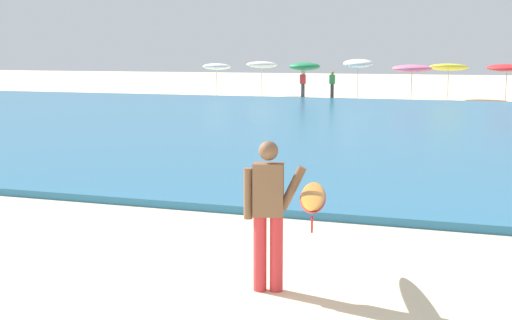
% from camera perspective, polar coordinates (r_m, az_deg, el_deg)
% --- Properties ---
extents(ground_plane, '(160.00, 160.00, 0.00)m').
position_cam_1_polar(ground_plane, '(8.48, -18.90, -10.34)').
color(ground_plane, beige).
extents(sea, '(120.00, 28.00, 0.14)m').
position_cam_1_polar(sea, '(25.45, 7.42, 2.76)').
color(sea, teal).
rests_on(sea, ground).
extents(surfer_with_board, '(1.18, 2.35, 1.73)m').
position_cam_1_polar(surfer_with_board, '(7.90, 2.62, -3.55)').
color(surfer_with_board, red).
rests_on(surfer_with_board, ground).
extents(beach_umbrella_0, '(1.73, 1.74, 2.03)m').
position_cam_1_polar(beach_umbrella_0, '(43.47, -3.21, 7.56)').
color(beach_umbrella_0, beige).
rests_on(beach_umbrella_0, ground).
extents(beach_umbrella_1, '(1.89, 1.90, 2.17)m').
position_cam_1_polar(beach_umbrella_1, '(43.28, 0.48, 7.73)').
color(beach_umbrella_1, beige).
rests_on(beach_umbrella_1, ground).
extents(beach_umbrella_2, '(1.85, 1.85, 2.09)m').
position_cam_1_polar(beach_umbrella_2, '(42.16, 3.96, 7.58)').
color(beach_umbrella_2, beige).
rests_on(beach_umbrella_2, ground).
extents(beach_umbrella_3, '(1.70, 1.73, 2.34)m').
position_cam_1_polar(beach_umbrella_3, '(40.63, 8.29, 7.76)').
color(beach_umbrella_3, beige).
rests_on(beach_umbrella_3, ground).
extents(beach_umbrella_4, '(2.20, 2.21, 2.00)m').
position_cam_1_polar(beach_umbrella_4, '(40.73, 12.54, 7.25)').
color(beach_umbrella_4, beige).
rests_on(beach_umbrella_4, ground).
extents(beach_umbrella_5, '(2.22, 2.24, 2.12)m').
position_cam_1_polar(beach_umbrella_5, '(41.84, 15.36, 7.27)').
color(beach_umbrella_5, beige).
rests_on(beach_umbrella_5, ground).
extents(beach_umbrella_6, '(2.21, 2.23, 2.07)m').
position_cam_1_polar(beach_umbrella_6, '(41.54, 19.69, 7.06)').
color(beach_umbrella_6, beige).
rests_on(beach_umbrella_6, ground).
extents(beachgoer_near_row_left, '(0.32, 0.20, 1.58)m').
position_cam_1_polar(beachgoer_near_row_left, '(41.60, 6.20, 6.16)').
color(beachgoer_near_row_left, '#383842').
rests_on(beachgoer_near_row_left, ground).
extents(beachgoer_near_row_mid, '(0.32, 0.20, 1.58)m').
position_cam_1_polar(beachgoer_near_row_mid, '(41.62, 3.81, 6.20)').
color(beachgoer_near_row_mid, '#383842').
rests_on(beachgoer_near_row_mid, ground).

